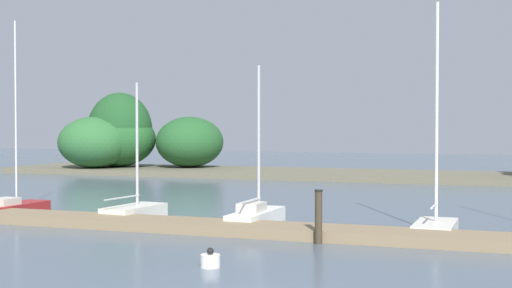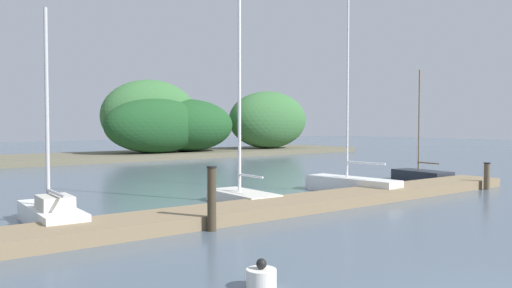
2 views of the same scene
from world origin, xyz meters
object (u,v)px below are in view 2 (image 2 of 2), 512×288
at_px(sailboat_4, 349,183).
at_px(channel_buoy_0, 261,278).
at_px(mooring_piling_1, 212,198).
at_px(sailboat_3, 241,191).
at_px(mooring_piling_2, 487,176).
at_px(sailboat_5, 420,175).
at_px(sailboat_2, 50,212).

xyz_separation_m(sailboat_4, channel_buoy_0, (-9.71, -6.93, -0.21)).
bearing_deg(mooring_piling_1, sailboat_4, 18.82).
xyz_separation_m(sailboat_3, mooring_piling_2, (9.99, -3.22, 0.15)).
distance_m(sailboat_4, sailboat_5, 5.72).
height_order(sailboat_3, channel_buoy_0, sailboat_3).
relative_size(sailboat_2, sailboat_4, 0.70).
bearing_deg(sailboat_3, mooring_piling_2, -106.31).
relative_size(sailboat_3, channel_buoy_0, 15.31).
xyz_separation_m(sailboat_2, mooring_piling_1, (3.03, -3.08, 0.44)).
height_order(sailboat_4, sailboat_5, sailboat_4).
height_order(sailboat_2, sailboat_5, sailboat_2).
relative_size(sailboat_2, mooring_piling_2, 5.16).
relative_size(sailboat_3, mooring_piling_1, 4.66).
xyz_separation_m(sailboat_3, sailboat_4, (4.87, -0.43, -0.02)).
bearing_deg(mooring_piling_2, sailboat_4, 151.47).
relative_size(sailboat_3, mooring_piling_2, 6.86).
distance_m(sailboat_3, sailboat_5, 10.54).
bearing_deg(sailboat_3, mooring_piling_1, 136.75).
distance_m(sailboat_3, sailboat_4, 4.89).
relative_size(sailboat_4, channel_buoy_0, 16.40).
bearing_deg(sailboat_4, mooring_piling_2, -124.90).
height_order(sailboat_3, mooring_piling_2, sailboat_3).
distance_m(mooring_piling_1, channel_buoy_0, 4.58).
distance_m(sailboat_3, mooring_piling_2, 10.49).
relative_size(sailboat_5, mooring_piling_2, 4.71).
relative_size(sailboat_2, channel_buoy_0, 11.52).
bearing_deg(sailboat_5, sailboat_2, 96.79).
height_order(mooring_piling_1, mooring_piling_2, mooring_piling_1).
bearing_deg(mooring_piling_1, channel_buoy_0, -112.07).
bearing_deg(sailboat_2, sailboat_4, -89.87).
relative_size(sailboat_2, sailboat_5, 1.10).
bearing_deg(sailboat_3, channel_buoy_0, 148.21).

